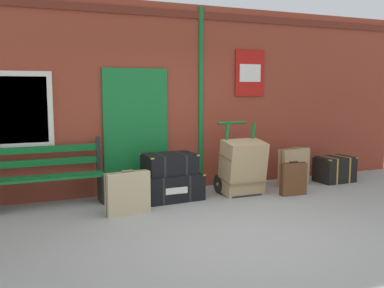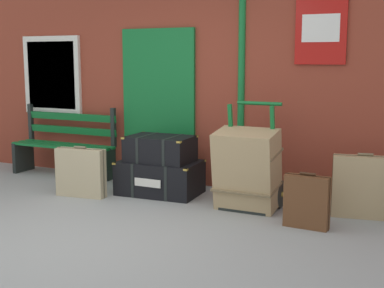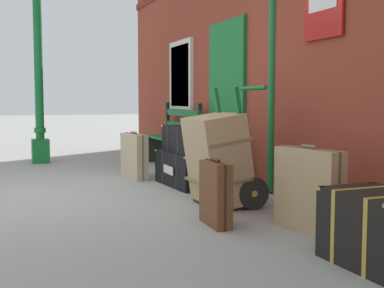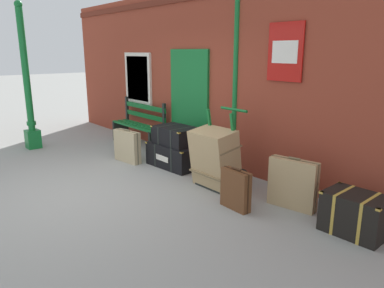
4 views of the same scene
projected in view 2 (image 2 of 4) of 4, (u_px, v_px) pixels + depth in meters
The scene contains 10 objects.
ground_plane at pixel (78, 238), 5.08m from camera, with size 60.00×60.00×0.00m, color gray.
brick_facade at pixel (193, 66), 7.14m from camera, with size 10.40×0.35×3.20m.
platform_bench at pixel (65, 145), 7.74m from camera, with size 1.60×0.43×1.01m.
steamer_trunk_base at pixel (160, 177), 6.71m from camera, with size 1.05×0.71×0.43m.
steamer_trunk_middle at pixel (160, 149), 6.64m from camera, with size 0.83×0.58×0.33m.
porters_trolley at pixel (252, 183), 6.14m from camera, with size 0.71×0.57×1.20m.
large_brown_trunk at pixel (247, 169), 5.96m from camera, with size 0.70×0.56×0.93m.
suitcase_tan at pixel (364, 187), 5.68m from camera, with size 0.67×0.28×0.71m.
suitcase_umber at pixel (307, 202), 5.35m from camera, with size 0.46×0.16×0.58m.
suitcase_brown at pixel (81, 173), 6.57m from camera, with size 0.65×0.24×0.64m.
Camera 2 is at (3.11, -3.91, 1.71)m, focal length 49.59 mm.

